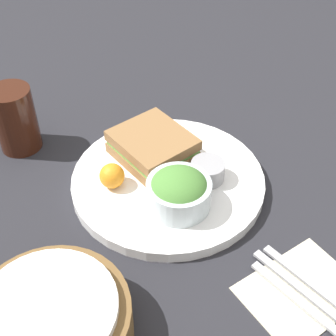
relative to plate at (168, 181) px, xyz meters
The scene contains 12 objects.
ground_plane 0.01m from the plate, ahead, with size 4.00×4.00×0.00m, color #232328.
plate is the anchor object (origin of this frame).
sandwich 0.07m from the plate, ahead, with size 0.14×0.13×0.05m.
salad_bowl 0.08m from the plate, 160.80° to the left, with size 0.10×0.10×0.07m.
dressing_cup 0.07m from the plate, 127.23° to the right, with size 0.06×0.06×0.03m, color #99999E.
orange_wedge 0.10m from the plate, 68.71° to the left, with size 0.04×0.04×0.04m, color orange.
drink_glass 0.31m from the plate, 34.97° to the left, with size 0.08×0.08×0.13m, color #38190F.
bread_basket 0.32m from the plate, 118.76° to the left, with size 0.21×0.21×0.07m.
napkin 0.29m from the plate, behind, with size 0.12×0.16×0.00m, color beige.
fork 0.29m from the plate, 169.27° to the right, with size 0.16×0.01×0.01m, color #B2B2B7.
knife 0.29m from the plate, behind, with size 0.17×0.01×0.01m, color #B2B2B7.
spoon 0.29m from the plate, behind, with size 0.15×0.01×0.01m, color #B2B2B7.
Camera 1 is at (-0.49, 0.33, 0.58)m, focal length 50.00 mm.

